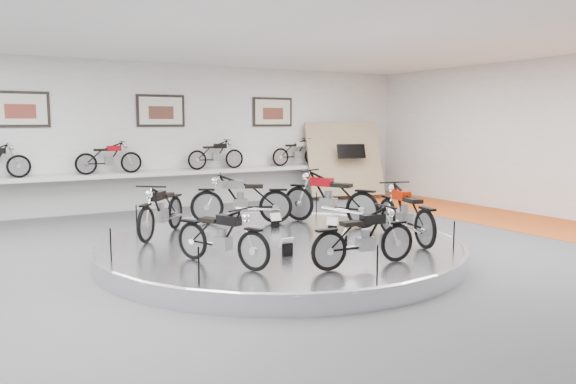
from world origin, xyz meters
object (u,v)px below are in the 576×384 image
bike_e (364,237)px  bike_f (405,212)px  display_platform (281,248)px  shelf (166,173)px  bike_a (329,198)px  bike_b (241,198)px  bike_c (161,209)px  bike_d (222,236)px

bike_e → bike_f: 2.03m
display_platform → shelf: size_ratio=0.58×
bike_a → display_platform: bearing=92.4°
bike_a → bike_f: bike_a is taller
bike_e → bike_b: bearing=93.4°
bike_a → bike_e: size_ratio=1.27×
bike_b → bike_c: bearing=40.0°
display_platform → bike_e: bike_e is taller
shelf → bike_e: bearing=-89.0°
display_platform → bike_f: bike_f is taller
bike_d → bike_e: same height
bike_a → shelf: bearing=-8.8°
bike_e → bike_f: size_ratio=0.86×
bike_b → bike_c: size_ratio=1.07×
bike_c → shelf: bearing=-157.9°
shelf → bike_a: size_ratio=5.80×
display_platform → shelf: (0.00, 6.40, 0.85)m
bike_a → bike_e: 3.40m
shelf → bike_d: 7.67m
bike_b → bike_f: bike_b is taller
bike_c → bike_b: bearing=143.1°
bike_e → shelf: bearing=94.0°
display_platform → bike_a: bearing=27.6°
display_platform → bike_a: 1.97m
bike_e → bike_f: (1.73, 1.06, 0.07)m
bike_c → bike_e: size_ratio=1.11×
bike_b → bike_c: 1.86m
bike_b → bike_c: bike_b is taller
display_platform → bike_d: bike_d is taller
bike_f → bike_b: bearing=44.2°
bike_b → bike_e: (0.02, -4.06, -0.08)m
display_platform → bike_e: (0.15, -2.20, 0.59)m
shelf → bike_b: 4.55m
bike_b → bike_d: bike_b is taller
display_platform → bike_a: (1.63, 0.85, 0.71)m
bike_a → bike_e: (-1.49, -3.05, -0.12)m
display_platform → bike_f: (1.88, -1.14, 0.66)m
bike_d → bike_f: 3.49m
bike_f → shelf: bearing=27.8°
shelf → bike_f: bearing=-76.0°
bike_e → bike_a: bearing=67.1°
shelf → bike_c: 5.22m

